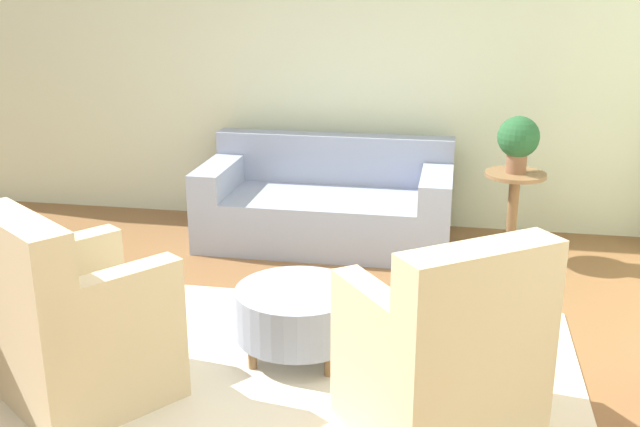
{
  "coord_description": "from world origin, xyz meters",
  "views": [
    {
      "loc": [
        0.91,
        -3.55,
        2.08
      ],
      "look_at": [
        0.15,
        0.55,
        0.75
      ],
      "focal_mm": 42.0,
      "sensor_mm": 36.0,
      "label": 1
    }
  ],
  "objects_px": {
    "armchair_left": "(74,328)",
    "potted_plant_on_side_table": "(518,140)",
    "couch": "(327,206)",
    "armchair_right": "(444,361)",
    "ottoman_table": "(298,312)",
    "side_table": "(513,202)"
  },
  "relations": [
    {
      "from": "side_table",
      "to": "potted_plant_on_side_table",
      "type": "relative_size",
      "value": 1.57
    },
    {
      "from": "couch",
      "to": "potted_plant_on_side_table",
      "type": "distance_m",
      "value": 1.59
    },
    {
      "from": "side_table",
      "to": "ottoman_table",
      "type": "bearing_deg",
      "value": -124.73
    },
    {
      "from": "armchair_left",
      "to": "potted_plant_on_side_table",
      "type": "relative_size",
      "value": 2.42
    },
    {
      "from": "ottoman_table",
      "to": "potted_plant_on_side_table",
      "type": "bearing_deg",
      "value": 55.27
    },
    {
      "from": "ottoman_table",
      "to": "side_table",
      "type": "bearing_deg",
      "value": 55.27
    },
    {
      "from": "couch",
      "to": "ottoman_table",
      "type": "xyz_separation_m",
      "value": [
        0.18,
        -1.95,
        -0.03
      ]
    },
    {
      "from": "couch",
      "to": "armchair_right",
      "type": "height_order",
      "value": "armchair_right"
    },
    {
      "from": "ottoman_table",
      "to": "armchair_right",
      "type": "bearing_deg",
      "value": -38.57
    },
    {
      "from": "armchair_left",
      "to": "couch",
      "type": "bearing_deg",
      "value": 72.44
    },
    {
      "from": "side_table",
      "to": "couch",
      "type": "bearing_deg",
      "value": 175.88
    },
    {
      "from": "armchair_left",
      "to": "armchair_right",
      "type": "xyz_separation_m",
      "value": [
        1.83,
        -0.0,
        0.0
      ]
    },
    {
      "from": "potted_plant_on_side_table",
      "to": "armchair_left",
      "type": "bearing_deg",
      "value": -132.31
    },
    {
      "from": "armchair_left",
      "to": "potted_plant_on_side_table",
      "type": "distance_m",
      "value": 3.42
    },
    {
      "from": "armchair_right",
      "to": "couch",
      "type": "bearing_deg",
      "value": 111.05
    },
    {
      "from": "potted_plant_on_side_table",
      "to": "couch",
      "type": "bearing_deg",
      "value": 175.88
    },
    {
      "from": "armchair_left",
      "to": "ottoman_table",
      "type": "bearing_deg",
      "value": 33.42
    },
    {
      "from": "potted_plant_on_side_table",
      "to": "side_table",
      "type": "bearing_deg",
      "value": -135.0
    },
    {
      "from": "armchair_right",
      "to": "potted_plant_on_side_table",
      "type": "relative_size",
      "value": 2.42
    },
    {
      "from": "ottoman_table",
      "to": "potted_plant_on_side_table",
      "type": "relative_size",
      "value": 1.66
    },
    {
      "from": "armchair_right",
      "to": "ottoman_table",
      "type": "height_order",
      "value": "armchair_right"
    },
    {
      "from": "couch",
      "to": "ottoman_table",
      "type": "height_order",
      "value": "couch"
    }
  ]
}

